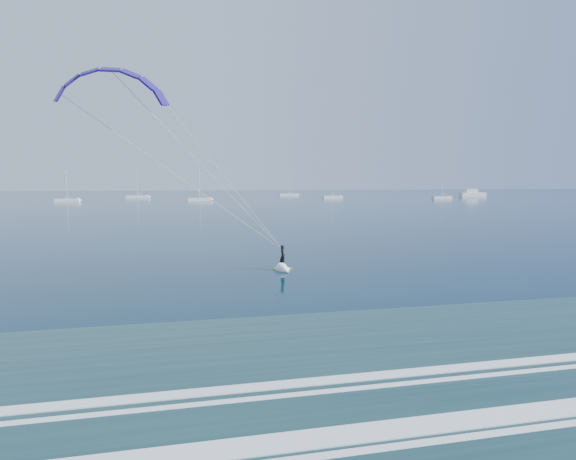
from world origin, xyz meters
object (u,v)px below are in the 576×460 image
at_px(kitesurfer_rig, 207,171).
at_px(sailboat_3, 200,199).
at_px(sailboat_5, 332,197).
at_px(sailboat_6, 442,197).
at_px(sailboat_1, 67,200).
at_px(sailboat_2, 138,197).
at_px(motor_yacht, 472,194).
at_px(sailboat_4, 289,195).

relative_size(kitesurfer_rig, sailboat_3, 1.48).
height_order(sailboat_5, sailboat_6, sailboat_5).
height_order(sailboat_1, sailboat_2, sailboat_2).
bearing_deg(motor_yacht, kitesurfer_rig, -127.66).
xyz_separation_m(kitesurfer_rig, motor_yacht, (149.17, 193.28, -6.60)).
relative_size(kitesurfer_rig, sailboat_5, 1.55).
bearing_deg(sailboat_6, sailboat_3, 179.42).
bearing_deg(sailboat_1, sailboat_2, 61.19).
bearing_deg(sailboat_4, sailboat_6, -50.30).
relative_size(sailboat_2, sailboat_6, 1.17).
bearing_deg(sailboat_2, sailboat_5, -17.57).
bearing_deg(sailboat_4, kitesurfer_rig, -105.18).
distance_m(kitesurfer_rig, sailboat_5, 193.21).
bearing_deg(sailboat_5, sailboat_6, -22.54).
distance_m(kitesurfer_rig, sailboat_6, 197.92).
distance_m(sailboat_1, sailboat_5, 108.77).
bearing_deg(kitesurfer_rig, sailboat_3, 86.31).
relative_size(sailboat_3, sailboat_4, 0.90).
relative_size(sailboat_5, sailboat_6, 1.02).
xyz_separation_m(motor_yacht, sailboat_1, (-186.78, -28.33, -0.82)).
height_order(sailboat_2, sailboat_4, sailboat_4).
bearing_deg(sailboat_1, sailboat_5, 7.89).
distance_m(sailboat_4, sailboat_6, 82.50).
height_order(sailboat_1, sailboat_6, sailboat_1).
relative_size(kitesurfer_rig, motor_yacht, 1.34).
relative_size(kitesurfer_rig, sailboat_2, 1.35).
distance_m(kitesurfer_rig, sailboat_1, 169.35).
relative_size(sailboat_2, sailboat_3, 1.10).
bearing_deg(sailboat_2, sailboat_4, 13.73).
distance_m(kitesurfer_rig, sailboat_3, 163.31).
bearing_deg(sailboat_3, sailboat_4, 50.96).
bearing_deg(motor_yacht, sailboat_6, -138.28).
distance_m(sailboat_2, sailboat_6, 136.09).
bearing_deg(sailboat_3, sailboat_6, -0.58).
xyz_separation_m(sailboat_3, sailboat_5, (59.64, 17.08, -0.01)).
bearing_deg(sailboat_2, sailboat_1, -118.81).
relative_size(sailboat_4, sailboat_5, 1.15).
xyz_separation_m(sailboat_3, sailboat_4, (50.62, 62.43, 0.01)).
relative_size(motor_yacht, sailboat_2, 1.00).
xyz_separation_m(sailboat_1, sailboat_4, (98.72, 60.28, 0.01)).
distance_m(sailboat_1, sailboat_3, 48.14).
bearing_deg(sailboat_3, sailboat_2, 119.77).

